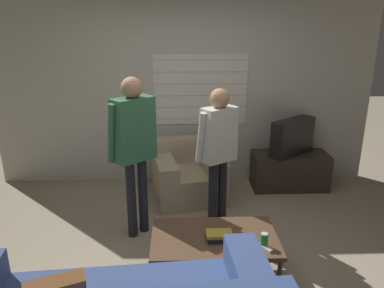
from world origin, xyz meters
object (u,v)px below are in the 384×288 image
at_px(coffee_table, 214,240).
at_px(tv, 292,137).
at_px(armchair_beige, 187,175).
at_px(person_right_standing, 218,142).
at_px(book_stack, 218,236).
at_px(soda_can, 264,240).
at_px(spare_remote, 266,248).
at_px(person_left_standing, 134,138).

bearing_deg(coffee_table, tv, 56.97).
bearing_deg(armchair_beige, tv, 177.57).
xyz_separation_m(armchair_beige, tv, (1.42, 0.21, 0.44)).
xyz_separation_m(person_right_standing, book_stack, (-0.09, -0.97, -0.54)).
bearing_deg(armchair_beige, soda_can, 97.19).
height_order(coffee_table, spare_remote, spare_remote).
relative_size(coffee_table, tv, 1.65).
relative_size(tv, soda_can, 5.37).
height_order(person_right_standing, book_stack, person_right_standing).
xyz_separation_m(tv, spare_remote, (-0.81, -2.09, -0.31)).
bearing_deg(book_stack, soda_can, -18.89).
bearing_deg(spare_remote, tv, 33.96).
relative_size(coffee_table, person_right_standing, 0.71).
bearing_deg(person_right_standing, tv, 8.85).
distance_m(coffee_table, book_stack, 0.08).
bearing_deg(tv, spare_remote, 31.75).
distance_m(coffee_table, spare_remote, 0.46).
bearing_deg(tv, coffee_table, 19.89).
distance_m(armchair_beige, book_stack, 1.72).
xyz_separation_m(tv, person_left_standing, (-1.99, -1.11, 0.36)).
relative_size(tv, spare_remote, 5.22).
distance_m(tv, person_right_standing, 1.48).
distance_m(coffee_table, soda_can, 0.45).
bearing_deg(tv, book_stack, 21.02).
bearing_deg(person_right_standing, coffee_table, -128.64).
height_order(coffee_table, book_stack, book_stack).
xyz_separation_m(person_right_standing, spare_remote, (0.30, -1.14, -0.56)).
distance_m(soda_can, spare_remote, 0.06).
bearing_deg(armchair_beige, person_left_standing, 46.61).
xyz_separation_m(person_left_standing, book_stack, (0.79, -0.81, -0.65)).
height_order(tv, spare_remote, tv).
distance_m(tv, person_left_standing, 2.30).
height_order(armchair_beige, soda_can, armchair_beige).
relative_size(armchair_beige, person_right_standing, 0.64).
relative_size(person_right_standing, book_stack, 6.88).
bearing_deg(armchair_beige, coffee_table, 85.83).
height_order(book_stack, soda_can, soda_can).
distance_m(armchair_beige, tv, 1.50).
distance_m(tv, book_stack, 2.28).
relative_size(armchair_beige, book_stack, 4.40).
height_order(armchair_beige, spare_remote, armchair_beige).
xyz_separation_m(armchair_beige, coffee_table, (0.20, -1.66, 0.08)).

